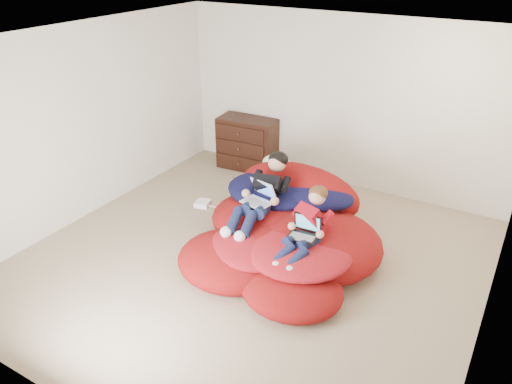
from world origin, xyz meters
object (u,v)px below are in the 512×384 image
object	(u,v)px
dresser	(248,143)
laptop_white	(260,196)
laptop_black	(305,230)
older_boy	(264,190)
younger_boy	(308,224)
beanbag_pile	(285,232)

from	to	relation	value
dresser	laptop_white	size ratio (longest dim) A/B	2.39
laptop_white	laptop_black	size ratio (longest dim) A/B	1.23
dresser	laptop_white	bearing A→B (deg)	-54.76
dresser	laptop_black	bearing A→B (deg)	-46.43
dresser	older_boy	bearing A→B (deg)	-53.09
younger_boy	laptop_black	world-z (taller)	younger_boy
dresser	older_boy	xyz separation A→B (m)	(1.30, -1.73, 0.25)
laptop_white	beanbag_pile	bearing A→B (deg)	-2.90
laptop_white	dresser	bearing A→B (deg)	125.24
laptop_white	laptop_black	xyz separation A→B (m)	(0.76, -0.32, -0.08)
beanbag_pile	older_boy	size ratio (longest dim) A/B	1.96
beanbag_pile	younger_boy	world-z (taller)	younger_boy
beanbag_pile	younger_boy	bearing A→B (deg)	-31.57
dresser	beanbag_pile	distance (m)	2.51
dresser	beanbag_pile	size ratio (longest dim) A/B	0.40
laptop_white	younger_boy	bearing A→B (deg)	-18.92
dresser	older_boy	size ratio (longest dim) A/B	0.78
beanbag_pile	laptop_black	distance (m)	0.58
dresser	laptop_black	xyz separation A→B (m)	(2.06, -2.16, 0.14)
laptop_white	laptop_black	bearing A→B (deg)	-22.94
older_boy	laptop_black	xyz separation A→B (m)	(0.76, -0.43, -0.11)
beanbag_pile	younger_boy	xyz separation A→B (m)	(0.39, -0.24, 0.36)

